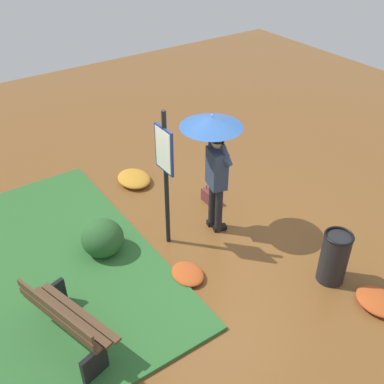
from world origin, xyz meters
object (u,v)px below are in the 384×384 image
at_px(trash_bin, 334,257).
at_px(person_with_umbrella, 214,145).
at_px(park_bench, 68,320).
at_px(info_sign_post, 165,165).
at_px(handbag, 209,196).

bearing_deg(trash_bin, person_with_umbrella, 19.07).
height_order(person_with_umbrella, park_bench, person_with_umbrella).
height_order(person_with_umbrella, info_sign_post, info_sign_post).
bearing_deg(trash_bin, park_bench, 72.59).
bearing_deg(person_with_umbrella, park_bench, 106.96).
xyz_separation_m(info_sign_post, trash_bin, (-2.07, -1.51, -1.03)).
bearing_deg(park_bench, handbag, -65.86).
bearing_deg(park_bench, trash_bin, -107.41).
distance_m(person_with_umbrella, info_sign_post, 0.83).
relative_size(person_with_umbrella, handbag, 5.53).
bearing_deg(person_with_umbrella, trash_bin, -160.93).
distance_m(person_with_umbrella, trash_bin, 2.39).
bearing_deg(handbag, park_bench, 114.14).
bearing_deg(info_sign_post, park_bench, 115.04).
distance_m(person_with_umbrella, handbag, 1.58).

